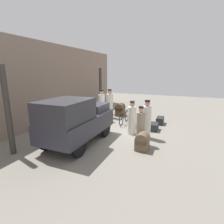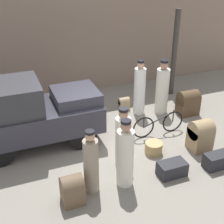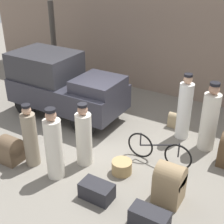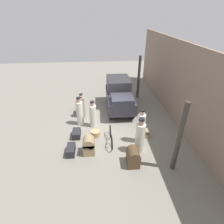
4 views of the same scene
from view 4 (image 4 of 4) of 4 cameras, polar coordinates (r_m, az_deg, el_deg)
name	(u,v)px [view 4 (image 4 of 4)]	position (r m, az deg, el deg)	size (l,w,h in m)	color
ground_plane	(108,124)	(10.39, -1.20, -4.03)	(30.00, 30.00, 0.00)	gray
station_building_facade	(182,87)	(10.38, 21.95, 7.70)	(16.00, 0.15, 4.50)	gray
canopy_pillar_left	(139,77)	(13.28, 8.72, 11.08)	(0.20, 0.20, 3.16)	#38332D
canopy_pillar_right	(179,139)	(7.25, 21.11, -8.13)	(0.20, 0.20, 3.16)	#38332D
truck	(119,94)	(11.67, 2.38, 5.83)	(3.54, 1.64, 1.93)	black
bicycle	(111,136)	(8.89, -0.31, -7.96)	(1.66, 0.04, 0.72)	black
wicker_basket	(95,133)	(9.44, -5.42, -6.99)	(0.48, 0.48, 0.31)	tan
porter_with_bicycle	(140,137)	(8.14, 9.13, -8.16)	(0.43, 0.43, 1.84)	silver
conductor_in_dark_uniform	(82,107)	(10.90, -9.76, 1.72)	(0.34, 0.34, 1.59)	gray
porter_standing_middle	(80,112)	(10.19, -10.50, -0.10)	(0.39, 0.39, 1.73)	silver
porter_lifting_near_truck	(93,115)	(9.94, -6.26, -1.01)	(0.38, 0.38, 1.60)	silver
porter_carrying_trunk	(141,128)	(8.74, 9.41, -5.04)	(0.38, 0.38, 1.86)	white
trunk_wicker_pale	(71,150)	(8.57, -13.27, -12.00)	(0.74, 0.37, 0.39)	#232328
suitcase_small_leather	(89,145)	(8.28, -7.56, -10.69)	(0.56, 0.53, 0.89)	#937A56
trunk_umber_medium	(80,108)	(11.56, -10.46, 1.14)	(0.47, 0.48, 0.68)	brown
trunk_large_brown	(77,134)	(9.54, -11.51, -6.95)	(0.69, 0.41, 0.36)	#232328
suitcase_tan_flat	(133,157)	(7.76, 6.93, -14.31)	(0.66, 0.52, 0.84)	#4C3823
trunk_barrel_dark	(146,133)	(9.49, 11.05, -6.70)	(0.36, 0.24, 0.45)	#9E8966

